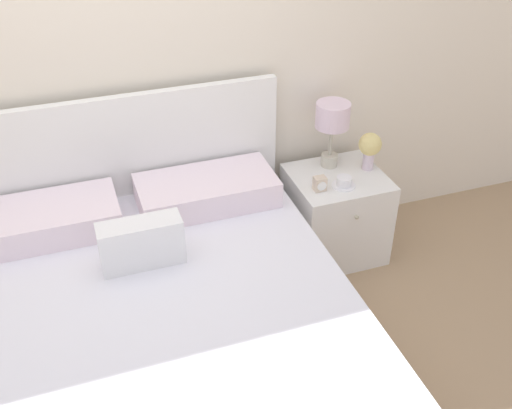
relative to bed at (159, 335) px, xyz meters
name	(u,v)px	position (x,y,z in m)	size (l,w,h in m)	color
ground_plane	(133,264)	(0.00, 0.88, -0.28)	(12.00, 12.00, 0.00)	tan
wall_back	(99,42)	(0.00, 0.95, 1.02)	(8.00, 0.06, 2.60)	silver
bed	(159,335)	(0.00, 0.00, 0.00)	(1.71, 1.91, 1.06)	tan
nightstand	(335,214)	(1.15, 0.62, -0.02)	(0.52, 0.49, 0.52)	white
table_lamp	(332,120)	(1.16, 0.75, 0.52)	(0.19, 0.19, 0.38)	beige
flower_vase	(370,147)	(1.35, 0.64, 0.37)	(0.13, 0.13, 0.22)	silver
teacup	(344,182)	(1.14, 0.52, 0.26)	(0.13, 0.13, 0.06)	white
alarm_clock	(320,184)	(1.00, 0.52, 0.28)	(0.06, 0.06, 0.08)	beige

